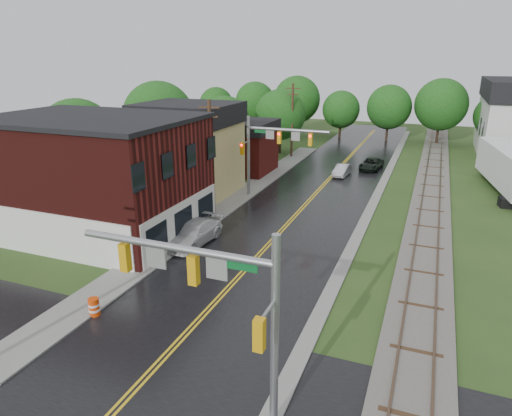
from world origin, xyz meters
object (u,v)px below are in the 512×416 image
Objects in this scene: tree_left_c at (226,122)px; semi_trailer at (510,167)px; tree_left_a at (79,139)px; utility_pole_b at (211,154)px; construction_barrel at (94,307)px; sedan_silver at (342,170)px; pickup_white at (194,233)px; utility_pole_c at (292,119)px; suv_dark at (371,164)px; traffic_signal_far at (271,143)px; traffic_signal_near at (214,288)px; tree_left_e at (281,116)px; brick_building at (94,175)px; tree_left_b at (160,119)px.

semi_trailer is (30.31, -3.13, -2.11)m from tree_left_c.
semi_trailer is (36.31, 14.87, -2.71)m from tree_left_a.
construction_barrel is at bearing -83.79° from utility_pole_b.
utility_pole_b reaches higher than construction_barrel.
pickup_white is (-5.76, -21.88, 0.14)m from sedan_silver.
pickup_white is at bearing -86.02° from utility_pole_c.
tree_left_a is at bearing -135.51° from suv_dark.
utility_pole_c is at bearing 142.91° from sedan_silver.
traffic_signal_far is 7.86× the size of construction_barrel.
traffic_signal_far is 22.06m from construction_barrel.
traffic_signal_near is 39.40m from suv_dark.
sedan_silver is 22.63m from pickup_white.
traffic_signal_near reaches higher than sedan_silver.
tree_left_c is at bearing 114.56° from traffic_signal_near.
utility_pole_c is 1.10× the size of tree_left_e.
semi_trailer is (19.94, 9.77, -2.57)m from traffic_signal_far.
utility_pole_c is 25.67m from tree_left_a.
semi_trailer is (21.27, 21.51, 1.65)m from pickup_white.
tree_left_c is 8.19× the size of construction_barrel.
utility_pole_c is at bearing 169.36° from suv_dark.
tree_left_c is (-17.32, 37.90, -0.46)m from traffic_signal_near.
tree_left_c is 7.82m from tree_left_e.
construction_barrel is (14.85, -16.44, -4.65)m from tree_left_a.
brick_building is 15.32× the size of construction_barrel.
tree_left_e is 27.02m from semi_trailer.
suv_dark is at bearing 58.69° from brick_building.
tree_left_b is (2.00, 10.00, 0.60)m from tree_left_a.
pickup_white is at bearing -69.84° from tree_left_c.
utility_pole_c is (-3.33, 17.00, -0.25)m from traffic_signal_far.
tree_left_b is 23.76m from suv_dark.
utility_pole_b is 8.07m from pickup_white.
tree_left_c reaches higher than sedan_silver.
suv_dark is at bearing 161.38° from semi_trailer.
tree_left_c is (-7.05, -4.10, -0.21)m from utility_pole_c.
tree_left_c reaches higher than traffic_signal_far.
tree_left_c is (-7.05, 17.90, -0.21)m from utility_pole_b.
tree_left_c is 30.55m from semi_trailer.
utility_pole_b is 22.10m from suv_dark.
utility_pole_c is 2.79m from tree_left_e.
utility_pole_b is at bearing 0.45° from tree_left_a.
utility_pole_b is 0.67× the size of semi_trailer.
semi_trailer is at bearing -17.27° from utility_pole_c.
brick_building is 10.14m from tree_left_a.
construction_barrel is (3.85, -40.44, -4.35)m from tree_left_e.
tree_left_a is (-16.38, -5.10, 0.14)m from traffic_signal_far.
utility_pole_c is 0.93× the size of tree_left_b.
tree_left_c is (-10.38, 12.90, -0.46)m from traffic_signal_far.
tree_left_b is at bearing -160.03° from sedan_silver.
traffic_signal_near reaches higher than suv_dark.
semi_trailer is at bearing -13.73° from suv_dark.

